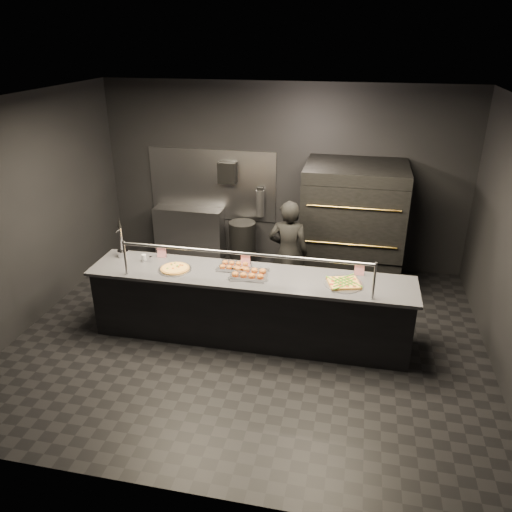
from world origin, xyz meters
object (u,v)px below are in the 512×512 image
fire_extinguisher (260,203)px  trash_bin (242,243)px  beer_tap (122,245)px  slider_tray_b (249,274)px  worker (288,253)px  service_counter (250,306)px  round_pizza (175,269)px  slider_tray_a (234,266)px  towel_dispenser (228,173)px  square_pizza (344,283)px  prep_shelf (190,233)px  pizza_oven (352,225)px

fire_extinguisher → trash_bin: (-0.27, -0.18, -0.68)m
beer_tap → slider_tray_b: size_ratio=1.08×
fire_extinguisher → worker: (0.69, -1.36, -0.27)m
service_counter → round_pizza: size_ratio=9.74×
beer_tap → slider_tray_a: 1.56m
slider_tray_b → worker: size_ratio=0.33×
fire_extinguisher → trash_bin: bearing=-146.3°
towel_dispenser → beer_tap: bearing=-112.1°
slider_tray_b → trash_bin: 2.40m
service_counter → fire_extinguisher: (-0.35, 2.40, 0.60)m
trash_bin → fire_extinguisher: bearing=33.7°
square_pizza → towel_dispenser: bearing=130.5°
prep_shelf → towel_dispenser: size_ratio=3.43×
service_counter → worker: 1.14m
prep_shelf → fire_extinguisher: 1.39m
service_counter → square_pizza: bearing=-1.3°
fire_extinguisher → slider_tray_a: (0.11, -2.25, -0.12)m
trash_bin → slider_tray_b: bearing=-74.6°
beer_tap → slider_tray_a: size_ratio=1.32×
service_counter → round_pizza: bearing=-176.4°
fire_extinguisher → trash_bin: 0.76m
round_pizza → slider_tray_b: 0.96m
slider_tray_b → square_pizza: bearing=-0.1°
square_pizza → round_pizza: bearing=-179.1°
square_pizza → beer_tap: bearing=175.7°
round_pizza → service_counter: bearing=3.6°
prep_shelf → round_pizza: round_pizza is taller
pizza_oven → square_pizza: 1.93m
towel_dispenser → fire_extinguisher: 0.74m
towel_dispenser → beer_tap: 2.41m
pizza_oven → fire_extinguisher: pizza_oven is taller
prep_shelf → round_pizza: size_ratio=2.85×
towel_dispenser → slider_tray_a: towel_dispenser is taller
fire_extinguisher → beer_tap: beer_tap is taller
prep_shelf → trash_bin: prep_shelf is taller
pizza_oven → square_pizza: (-0.04, -1.93, -0.03)m
square_pizza → fire_extinguisher: bearing=122.0°
service_counter → beer_tap: bearing=173.7°
prep_shelf → slider_tray_b: bearing=-55.7°
trash_bin → worker: (0.96, -1.18, 0.41)m
towel_dispenser → square_pizza: towel_dispenser is taller
beer_tap → worker: bearing=21.7°
round_pizza → trash_bin: round_pizza is taller
fire_extinguisher → square_pizza: bearing=-58.0°
fire_extinguisher → worker: size_ratio=0.32×
pizza_oven → slider_tray_a: size_ratio=4.53×
round_pizza → square_pizza: 2.12m
round_pizza → trash_bin: 2.37m
service_counter → worker: worker is taller
beer_tap → round_pizza: beer_tap is taller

